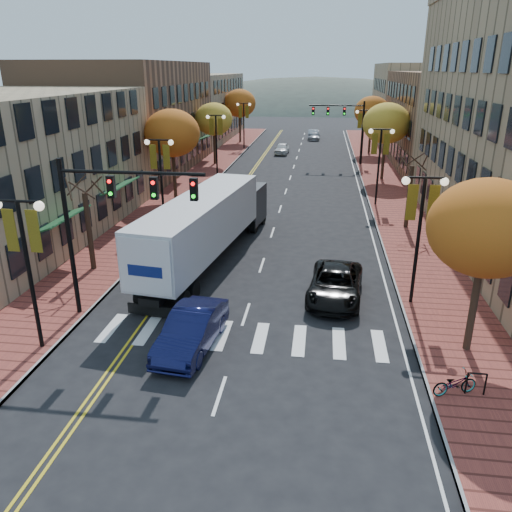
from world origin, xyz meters
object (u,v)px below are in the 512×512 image
(bicycle, at_px, (455,383))
(navy_sedan, at_px, (192,330))
(semi_truck, at_px, (210,221))
(black_suv, at_px, (335,284))

(bicycle, bearing_deg, navy_sedan, 57.95)
(semi_truck, xyz_separation_m, navy_sedan, (1.33, -9.55, -1.53))
(black_suv, height_order, bicycle, black_suv)
(semi_truck, bearing_deg, bicycle, -39.00)
(semi_truck, height_order, black_suv, semi_truck)
(semi_truck, height_order, navy_sedan, semi_truck)
(navy_sedan, xyz_separation_m, bicycle, (9.48, -2.01, -0.22))
(semi_truck, xyz_separation_m, bicycle, (10.82, -11.56, -1.76))
(navy_sedan, xyz_separation_m, black_suv, (5.67, 5.30, -0.05))
(black_suv, distance_m, bicycle, 8.25)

